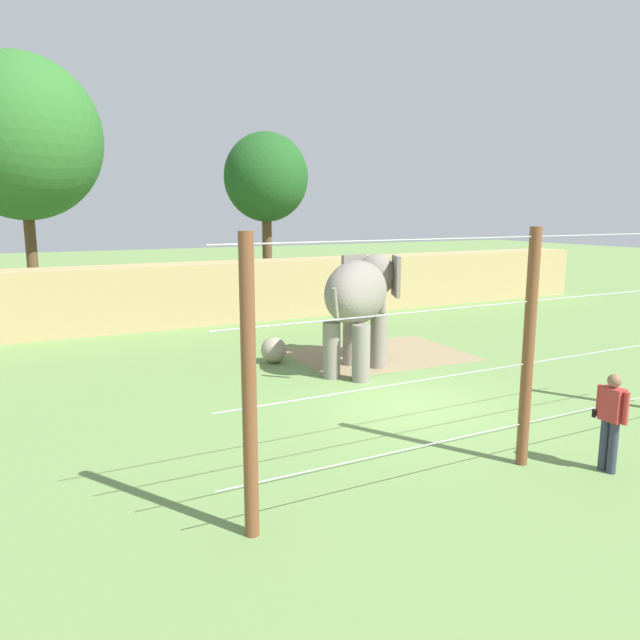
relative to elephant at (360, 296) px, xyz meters
name	(u,v)px	position (x,y,z in m)	size (l,w,h in m)	color
ground_plane	(409,405)	(-0.62, -3.15, -2.03)	(120.00, 120.00, 0.00)	#6B8E4C
dirt_patch	(380,355)	(1.44, 1.18, -2.03)	(5.08, 3.79, 0.01)	#937F5B
embankment_wall	(230,291)	(-0.62, 8.84, -0.87)	(36.00, 1.80, 2.32)	tan
elephant	(360,296)	(0.00, 0.00, 0.00)	(3.59, 3.30, 3.07)	gray
enrichment_ball	(274,350)	(-1.78, 1.77, -1.66)	(0.74, 0.74, 0.74)	gray
cable_fence	(533,348)	(-0.67, -6.60, -0.01)	(11.13, 0.19, 4.03)	brown
zookeeper	(611,418)	(0.27, -7.48, -1.11)	(0.23, 0.58, 1.67)	#33384C
tree_far_left	(266,178)	(2.30, 11.98, 3.71)	(3.78, 3.78, 7.78)	brown
tree_left_of_centre	(22,138)	(-7.42, 13.77, 5.12)	(6.20, 6.20, 10.43)	brown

